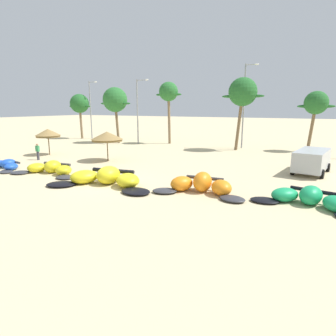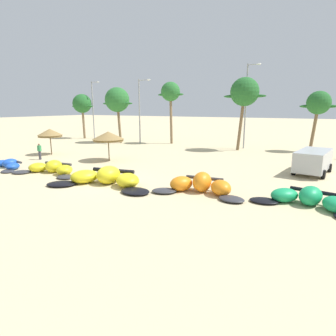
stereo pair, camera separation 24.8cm
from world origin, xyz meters
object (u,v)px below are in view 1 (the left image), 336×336
(palm_left, at_px, (115,100))
(palm_left_of_gap, at_px, (169,93))
(parked_van, at_px, (312,159))
(palm_center_right, at_px, (316,104))
(lamppost_west, at_px, (91,107))
(beach_umbrella_near_van, at_px, (48,133))
(kite_center, at_px, (201,185))
(lamppost_west_center, at_px, (138,108))
(kite_far_left, at_px, (5,165))
(palm_center_left, at_px, (243,93))
(beach_umbrella_middle, at_px, (107,136))
(kite_left_of_center, at_px, (106,178))
(kite_right_of_center, at_px, (309,199))
(person_near_kites, at_px, (38,152))
(lamppost_east_center, at_px, (245,103))
(kite_left, at_px, (50,169))
(palm_leftmost, at_px, (80,104))

(palm_left, height_order, palm_left_of_gap, palm_left_of_gap)
(parked_van, xyz_separation_m, palm_center_right, (-0.34, 12.63, 4.40))
(parked_van, height_order, lamppost_west, lamppost_west)
(beach_umbrella_near_van, xyz_separation_m, palm_left, (-0.31, 12.30, 3.71))
(kite_center, relative_size, lamppost_west_center, 0.66)
(kite_far_left, bearing_deg, lamppost_west, 114.41)
(palm_center_left, xyz_separation_m, lamppost_west, (-25.05, 2.04, -1.65))
(kite_center, distance_m, beach_umbrella_middle, 13.44)
(kite_far_left, height_order, palm_left_of_gap, palm_left_of_gap)
(kite_left_of_center, distance_m, palm_center_left, 21.45)
(kite_right_of_center, relative_size, lamppost_west_center, 0.66)
(beach_umbrella_middle, xyz_separation_m, person_near_kites, (-6.42, -2.82, -1.55))
(beach_umbrella_middle, distance_m, lamppost_east_center, 17.96)
(kite_right_of_center, bearing_deg, person_near_kites, 173.78)
(person_near_kites, distance_m, lamppost_east_center, 24.30)
(person_near_kites, relative_size, palm_center_right, 0.23)
(person_near_kites, xyz_separation_m, palm_left, (-1.89, 15.01, 5.26))
(kite_left, relative_size, palm_leftmost, 0.84)
(palm_left_of_gap, bearing_deg, kite_left_of_center, -73.06)
(beach_umbrella_middle, relative_size, palm_center_right, 0.44)
(parked_van, bearing_deg, kite_far_left, -156.38)
(kite_center, height_order, palm_center_right, palm_center_right)
(kite_center, xyz_separation_m, lamppost_east_center, (-2.42, 20.75, 5.18))
(palm_leftmost, xyz_separation_m, palm_center_left, (26.75, -1.25, 1.16))
(beach_umbrella_near_van, distance_m, beach_umbrella_middle, 8.00)
(beach_umbrella_middle, height_order, palm_center_right, palm_center_right)
(parked_van, height_order, palm_leftmost, palm_leftmost)
(palm_left, bearing_deg, person_near_kites, -82.84)
(kite_right_of_center, relative_size, lamppost_west, 0.64)
(parked_van, bearing_deg, beach_umbrella_near_van, -172.51)
(kite_center, height_order, beach_umbrella_near_van, beach_umbrella_near_van)
(palm_center_right, bearing_deg, kite_center, -104.00)
(beach_umbrella_middle, bearing_deg, palm_center_right, 42.49)
(beach_umbrella_near_van, bearing_deg, palm_center_right, 32.27)
(kite_left_of_center, xyz_separation_m, kite_right_of_center, (12.25, 1.68, -0.07))
(kite_far_left, distance_m, kite_center, 17.44)
(kite_center, height_order, lamppost_west_center, lamppost_west_center)
(person_near_kites, xyz_separation_m, palm_center_right, (23.78, 18.72, 4.67))
(beach_umbrella_middle, bearing_deg, kite_left_of_center, -51.83)
(kite_left, bearing_deg, palm_left_of_gap, 91.63)
(kite_center, height_order, palm_left, palm_left)
(palm_leftmost, relative_size, palm_left_of_gap, 0.84)
(kite_right_of_center, distance_m, palm_left, 32.08)
(palm_left, distance_m, palm_center_right, 25.94)
(kite_left, distance_m, kite_center, 12.44)
(kite_right_of_center, height_order, palm_center_right, palm_center_right)
(kite_far_left, distance_m, kite_left_of_center, 11.10)
(kite_center, relative_size, beach_umbrella_middle, 1.93)
(kite_right_of_center, relative_size, palm_center_right, 0.84)
(palm_center_right, xyz_separation_m, lamppost_west_center, (-21.92, -3.40, -0.51))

